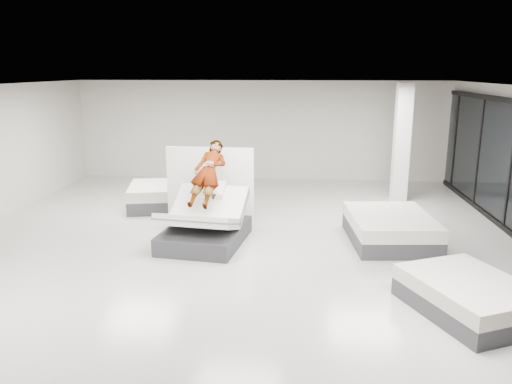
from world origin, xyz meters
TOP-DOWN VIEW (x-y plane):
  - room at (0.00, 0.00)m, footprint 14.00×14.04m
  - hero_bed at (-0.70, 0.56)m, footprint 1.79×2.22m
  - person at (-0.66, 0.87)m, footprint 0.82×1.52m
  - remote at (-0.49, 0.49)m, footprint 0.07×0.15m
  - divider_panel at (-0.80, 1.85)m, footprint 2.02×0.15m
  - flat_bed_right_far at (3.15, 0.97)m, footprint 1.79×2.29m
  - flat_bed_right_near at (3.77, -2.14)m, footprint 2.06×2.29m
  - flat_bed_left_far at (-2.06, 3.31)m, footprint 2.50×2.07m
  - column at (4.00, 4.50)m, footprint 0.40×0.40m

SIDE VIEW (x-z plane):
  - flat_bed_right_near at x=3.77m, z-range 0.00..0.52m
  - flat_bed_right_far at x=3.15m, z-range 0.00..0.59m
  - flat_bed_left_far at x=-2.06m, z-range 0.00..0.61m
  - hero_bed at x=-0.70m, z-range -0.21..1.00m
  - divider_panel at x=-0.80m, z-range 0.00..1.83m
  - remote at x=-0.49m, z-range 1.00..1.08m
  - person at x=-0.66m, z-range 0.48..2.00m
  - room at x=0.00m, z-range 0.00..3.20m
  - column at x=4.00m, z-range 0.00..3.20m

